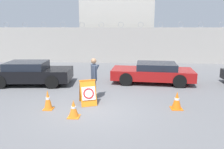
{
  "coord_description": "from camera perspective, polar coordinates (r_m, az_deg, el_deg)",
  "views": [
    {
      "loc": [
        1.13,
        -7.9,
        3.14
      ],
      "look_at": [
        0.6,
        1.67,
        1.02
      ],
      "focal_mm": 35.0,
      "sensor_mm": 36.0,
      "label": 1
    }
  ],
  "objects": [
    {
      "name": "parked_car_rear_sedan",
      "position": [
        12.53,
        10.63,
        0.57
      ],
      "size": [
        4.65,
        2.29,
        1.14
      ],
      "rotation": [
        0.0,
        0.0,
        3.05
      ],
      "color": "black",
      "rests_on": "ground_plane"
    },
    {
      "name": "building_block",
      "position": [
        24.22,
        1.44,
        11.55
      ],
      "size": [
        6.99,
        6.68,
        5.49
      ],
      "color": "beige",
      "rests_on": "ground_plane"
    },
    {
      "name": "perimeter_wall",
      "position": [
        19.15,
        -0.23,
        7.67
      ],
      "size": [
        36.0,
        0.3,
        3.5
      ],
      "color": "#ADA8A0",
      "rests_on": "ground_plane"
    },
    {
      "name": "traffic_cone_far",
      "position": [
        7.86,
        -10.01,
        -8.79
      ],
      "size": [
        0.41,
        0.41,
        0.63
      ],
      "color": "orange",
      "rests_on": "ground_plane"
    },
    {
      "name": "parked_car_front_coupe",
      "position": [
        12.78,
        -20.49,
        0.42
      ],
      "size": [
        4.41,
        2.17,
        1.26
      ],
      "rotation": [
        0.0,
        0.0,
        0.07
      ],
      "color": "black",
      "rests_on": "ground_plane"
    },
    {
      "name": "traffic_cone_mid",
      "position": [
        8.78,
        -16.4,
        -6.35
      ],
      "size": [
        0.37,
        0.37,
        0.77
      ],
      "color": "orange",
      "rests_on": "ground_plane"
    },
    {
      "name": "ground_plane",
      "position": [
        8.58,
        -4.7,
        -9.03
      ],
      "size": [
        90.0,
        90.0,
        0.0
      ],
      "primitive_type": "plane",
      "color": "slate"
    },
    {
      "name": "security_guard",
      "position": [
        9.5,
        -4.71,
        -0.48
      ],
      "size": [
        0.37,
        0.69,
        1.81
      ],
      "rotation": [
        0.0,
        0.0,
        1.81
      ],
      "color": "#232838",
      "rests_on": "ground_plane"
    },
    {
      "name": "barricade_sign",
      "position": [
        9.0,
        -6.32,
        -4.61
      ],
      "size": [
        0.85,
        0.95,
        1.02
      ],
      "rotation": [
        0.0,
        0.0,
        0.33
      ],
      "color": "orange",
      "rests_on": "ground_plane"
    },
    {
      "name": "traffic_cone_near",
      "position": [
        8.84,
        16.57,
        -6.49
      ],
      "size": [
        0.44,
        0.44,
        0.7
      ],
      "color": "orange",
      "rests_on": "ground_plane"
    }
  ]
}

